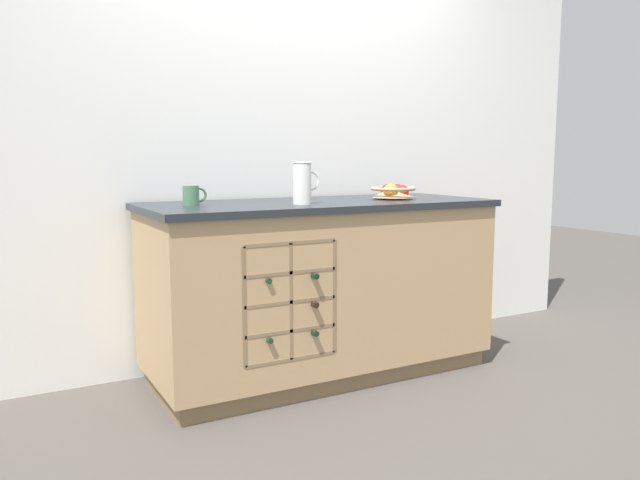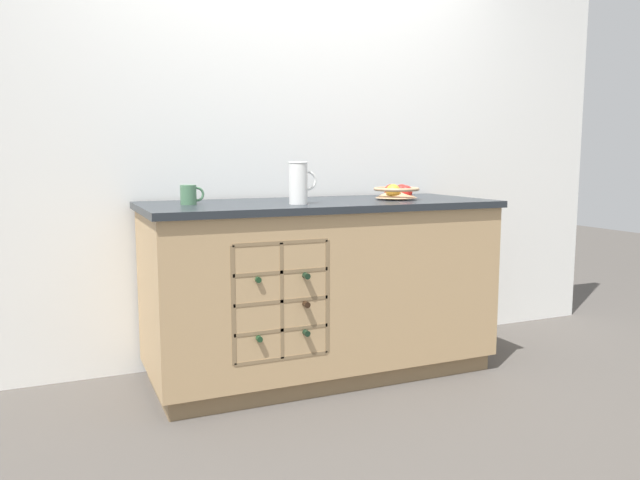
# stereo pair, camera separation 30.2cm
# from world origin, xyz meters

# --- Properties ---
(ground_plane) EXTENTS (14.00, 14.00, 0.00)m
(ground_plane) POSITION_xyz_m (0.00, 0.00, 0.00)
(ground_plane) COLOR #4C4742
(back_wall) EXTENTS (4.40, 0.06, 2.55)m
(back_wall) POSITION_xyz_m (0.00, 0.42, 1.27)
(back_wall) COLOR white
(back_wall) RESTS_ON ground_plane
(kitchen_island) EXTENTS (1.83, 0.76, 0.93)m
(kitchen_island) POSITION_xyz_m (-0.00, -0.00, 0.47)
(kitchen_island) COLOR olive
(kitchen_island) RESTS_ON ground_plane
(fruit_bowl) EXTENTS (0.25, 0.25, 0.09)m
(fruit_bowl) POSITION_xyz_m (0.44, -0.04, 0.97)
(fruit_bowl) COLOR tan
(fruit_bowl) RESTS_ON kitchen_island
(white_pitcher) EXTENTS (0.14, 0.10, 0.21)m
(white_pitcher) POSITION_xyz_m (-0.17, -0.14, 1.04)
(white_pitcher) COLOR white
(white_pitcher) RESTS_ON kitchen_island
(ceramic_mug) EXTENTS (0.12, 0.08, 0.10)m
(ceramic_mug) POSITION_xyz_m (-0.67, 0.04, 0.98)
(ceramic_mug) COLOR #4C7A56
(ceramic_mug) RESTS_ON kitchen_island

